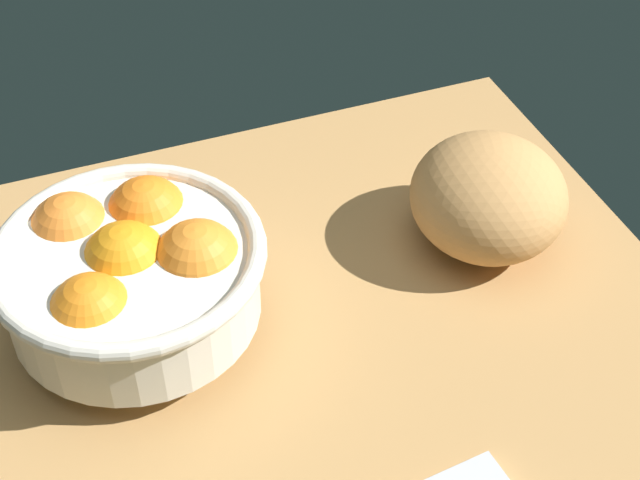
% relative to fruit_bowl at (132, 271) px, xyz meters
% --- Properties ---
extents(ground_plane, '(0.78, 0.67, 0.03)m').
position_rel_fruit_bowl_xyz_m(ground_plane, '(0.08, -0.10, -0.08)').
color(ground_plane, '#B2824B').
extents(fruit_bowl, '(0.23, 0.23, 0.11)m').
position_rel_fruit_bowl_xyz_m(fruit_bowl, '(0.00, 0.00, 0.00)').
color(fruit_bowl, silver).
rests_on(fruit_bowl, ground).
extents(bread_loaf, '(0.19, 0.20, 0.10)m').
position_rel_fruit_bowl_xyz_m(bread_loaf, '(0.33, -0.01, -0.01)').
color(bread_loaf, tan).
rests_on(bread_loaf, ground).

